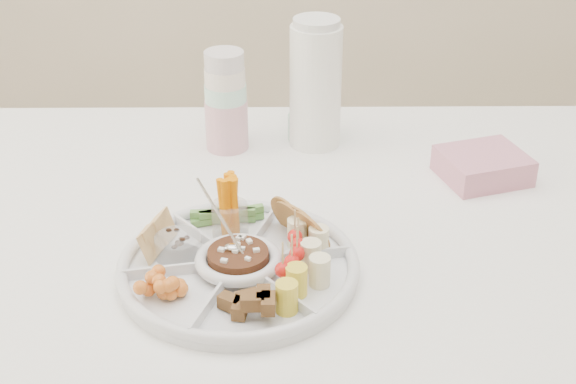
{
  "coord_description": "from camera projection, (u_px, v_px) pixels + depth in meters",
  "views": [
    {
      "loc": [
        -0.04,
        -1.22,
        1.51
      ],
      "look_at": [
        -0.03,
        -0.07,
        0.85
      ],
      "focal_mm": 50.0,
      "sensor_mm": 36.0,
      "label": 1
    }
  ],
  "objects": [
    {
      "name": "carrot_cucumber",
      "position": [
        227.0,
        201.0,
        1.37
      ],
      "size": [
        0.14,
        0.14,
        0.11
      ],
      "primitive_type": null,
      "rotation": [
        0.0,
        0.0,
        0.18
      ],
      "color": "orange",
      "rests_on": "party_tray"
    },
    {
      "name": "flower_bowl",
      "position": [
        314.0,
        121.0,
        1.71
      ],
      "size": [
        0.11,
        0.11,
        0.08
      ],
      "primitive_type": "cylinder",
      "rotation": [
        0.0,
        0.0,
        0.01
      ],
      "color": "#97C2B1",
      "rests_on": "dining_table"
    },
    {
      "name": "pita_raisins",
      "position": [
        164.0,
        238.0,
        1.3
      ],
      "size": [
        0.12,
        0.12,
        0.06
      ],
      "primitive_type": null,
      "rotation": [
        0.0,
        0.0,
        0.18
      ],
      "color": "tan",
      "rests_on": "party_tray"
    },
    {
      "name": "cherries",
      "position": [
        169.0,
        288.0,
        1.19
      ],
      "size": [
        0.11,
        0.11,
        0.04
      ],
      "primitive_type": null,
      "rotation": [
        0.0,
        0.0,
        0.18
      ],
      "color": "orange",
      "rests_on": "party_tray"
    },
    {
      "name": "party_tray",
      "position": [
        238.0,
        263.0,
        1.28
      ],
      "size": [
        0.44,
        0.44,
        0.04
      ],
      "primitive_type": "cylinder",
      "rotation": [
        0.0,
        0.0,
        0.18
      ],
      "color": "silver",
      "rests_on": "dining_table"
    },
    {
      "name": "cup_stack",
      "position": [
        225.0,
        93.0,
        1.63
      ],
      "size": [
        0.11,
        0.11,
        0.24
      ],
      "primitive_type": "cylinder",
      "rotation": [
        0.0,
        0.0,
        -0.3
      ],
      "color": "beige",
      "rests_on": "dining_table"
    },
    {
      "name": "tortillas",
      "position": [
        299.0,
        224.0,
        1.34
      ],
      "size": [
        0.12,
        0.12,
        0.06
      ],
      "primitive_type": null,
      "rotation": [
        0.0,
        0.0,
        0.18
      ],
      "color": "#BC793C",
      "rests_on": "party_tray"
    },
    {
      "name": "bean_dip",
      "position": [
        238.0,
        260.0,
        1.27
      ],
      "size": [
        0.11,
        0.11,
        0.04
      ],
      "primitive_type": "cylinder",
      "rotation": [
        0.0,
        0.0,
        0.18
      ],
      "color": "#321E0F",
      "rests_on": "party_tray"
    },
    {
      "name": "napkin_stack",
      "position": [
        483.0,
        166.0,
        1.56
      ],
      "size": [
        0.19,
        0.18,
        0.05
      ],
      "primitive_type": "cube",
      "rotation": [
        0.0,
        0.0,
        0.31
      ],
      "color": "#C97D93",
      "rests_on": "dining_table"
    },
    {
      "name": "granola_chunks",
      "position": [
        250.0,
        306.0,
        1.16
      ],
      "size": [
        0.11,
        0.11,
        0.04
      ],
      "primitive_type": null,
      "rotation": [
        0.0,
        0.0,
        0.18
      ],
      "color": "#4A301F",
      "rests_on": "party_tray"
    },
    {
      "name": "thermos",
      "position": [
        316.0,
        82.0,
        1.64
      ],
      "size": [
        0.13,
        0.13,
        0.28
      ],
      "primitive_type": "cylinder",
      "rotation": [
        0.0,
        0.0,
        0.26
      ],
      "color": "white",
      "rests_on": "dining_table"
    },
    {
      "name": "dining_table",
      "position": [
        304.0,
        381.0,
        1.62
      ],
      "size": [
        1.52,
        1.02,
        0.76
      ],
      "primitive_type": "cube",
      "color": "white",
      "rests_on": "floor"
    },
    {
      "name": "banana_tomato",
      "position": [
        317.0,
        260.0,
        1.22
      ],
      "size": [
        0.13,
        0.13,
        0.09
      ],
      "primitive_type": null,
      "rotation": [
        0.0,
        0.0,
        0.18
      ],
      "color": "#EEE060",
      "rests_on": "party_tray"
    }
  ]
}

